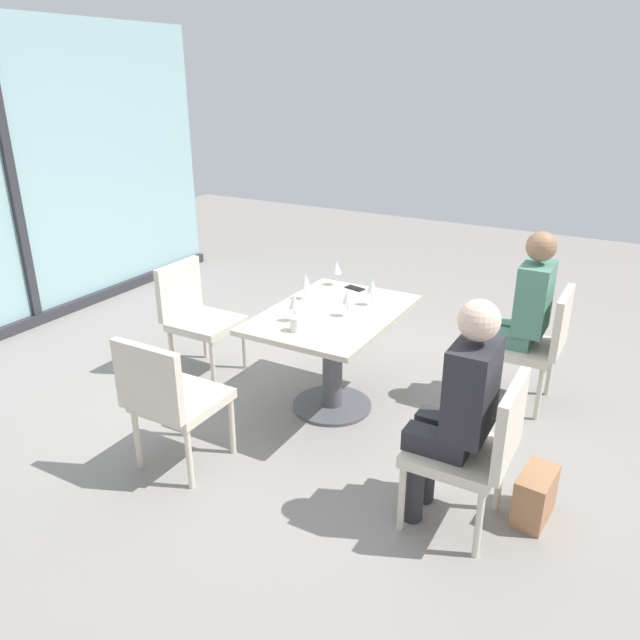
{
  "coord_description": "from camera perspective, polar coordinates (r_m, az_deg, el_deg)",
  "views": [
    {
      "loc": [
        -3.37,
        -1.79,
        2.23
      ],
      "look_at": [
        0.0,
        0.1,
        0.65
      ],
      "focal_mm": 34.3,
      "sensor_mm": 36.0,
      "label": 1
    }
  ],
  "objects": [
    {
      "name": "wine_glass_4",
      "position": [
        4.29,
        -1.35,
        3.64
      ],
      "size": [
        0.07,
        0.07,
        0.18
      ],
      "color": "silver",
      "rests_on": "dining_table_main"
    },
    {
      "name": "ground_plane",
      "position": [
        4.42,
        1.14,
        -8.07
      ],
      "size": [
        12.0,
        12.0,
        0.0
      ],
      "primitive_type": "plane",
      "color": "gray"
    },
    {
      "name": "wine_glass_3",
      "position": [
        4.58,
        1.57,
        4.87
      ],
      "size": [
        0.07,
        0.07,
        0.18
      ],
      "color": "silver",
      "rests_on": "dining_table_main"
    },
    {
      "name": "chair_front_left",
      "position": [
        3.21,
        14.33,
        -11.25
      ],
      "size": [
        0.46,
        0.5,
        0.87
      ],
      "color": "beige",
      "rests_on": "ground_plane"
    },
    {
      "name": "person_front_right",
      "position": [
        4.44,
        18.43,
        0.88
      ],
      "size": [
        0.34,
        0.39,
        1.26
      ],
      "color": "#4C7F6B",
      "rests_on": "ground_plane"
    },
    {
      "name": "coffee_cup",
      "position": [
        3.78,
        -2.25,
        -0.39
      ],
      "size": [
        0.08,
        0.08,
        0.09
      ],
      "primitive_type": "cylinder",
      "color": "white",
      "rests_on": "dining_table_main"
    },
    {
      "name": "handbag_0",
      "position": [
        3.56,
        19.42,
        -15.21
      ],
      "size": [
        0.31,
        0.19,
        0.28
      ],
      "primitive_type": "cube",
      "rotation": [
        0.0,
        0.0,
        -0.1
      ],
      "color": "#A3704C",
      "rests_on": "ground_plane"
    },
    {
      "name": "cell_phone_on_table",
      "position": [
        4.54,
        3.28,
        2.98
      ],
      "size": [
        0.1,
        0.16,
        0.01
      ],
      "primitive_type": "cube",
      "rotation": [
        0.0,
        0.0,
        -0.23
      ],
      "color": "black",
      "rests_on": "dining_table_main"
    },
    {
      "name": "window_wall_backdrop",
      "position": [
        6.1,
        -26.74,
        10.3
      ],
      "size": [
        4.77,
        0.1,
        2.7
      ],
      "color": "#92B7BC",
      "rests_on": "ground_plane"
    },
    {
      "name": "chair_near_window",
      "position": [
        4.83,
        -11.51,
        0.73
      ],
      "size": [
        0.46,
        0.51,
        0.87
      ],
      "color": "beige",
      "rests_on": "ground_plane"
    },
    {
      "name": "dining_table_main",
      "position": [
        4.18,
        1.2,
        -1.78
      ],
      "size": [
        1.19,
        0.82,
        0.73
      ],
      "color": "#BCB29E",
      "rests_on": "ground_plane"
    },
    {
      "name": "wine_glass_0",
      "position": [
        4.19,
        4.88,
        3.11
      ],
      "size": [
        0.07,
        0.07,
        0.18
      ],
      "color": "silver",
      "rests_on": "dining_table_main"
    },
    {
      "name": "person_front_left",
      "position": [
        3.12,
        12.74,
        -7.67
      ],
      "size": [
        0.34,
        0.39,
        1.26
      ],
      "color": "#28282D",
      "rests_on": "ground_plane"
    },
    {
      "name": "wine_glass_2",
      "position": [
        3.98,
        2.58,
        2.14
      ],
      "size": [
        0.07,
        0.07,
        0.18
      ],
      "color": "silver",
      "rests_on": "dining_table_main"
    },
    {
      "name": "chair_far_left",
      "position": [
        3.64,
        -13.84,
        -6.89
      ],
      "size": [
        0.5,
        0.46,
        0.87
      ],
      "color": "beige",
      "rests_on": "ground_plane"
    },
    {
      "name": "chair_front_right",
      "position": [
        4.49,
        19.47,
        -1.79
      ],
      "size": [
        0.46,
        0.5,
        0.87
      ],
      "color": "beige",
      "rests_on": "ground_plane"
    },
    {
      "name": "wine_glass_1",
      "position": [
        3.9,
        -2.41,
        1.71
      ],
      "size": [
        0.07,
        0.07,
        0.18
      ],
      "color": "silver",
      "rests_on": "dining_table_main"
    }
  ]
}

